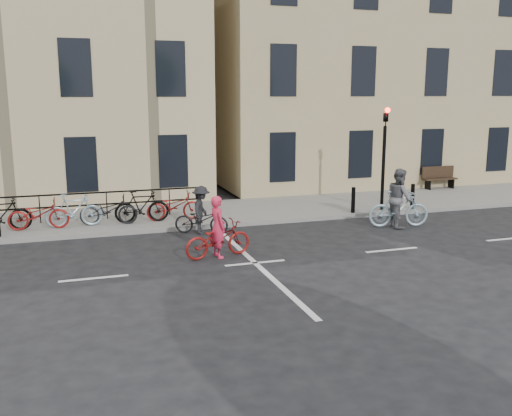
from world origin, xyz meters
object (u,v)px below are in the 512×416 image
object	(u,v)px
cyclist_grey	(399,204)
cyclist_pink	(218,236)
cyclist_dark	(201,215)
traffic_light	(384,146)
bench	(439,177)

from	to	relation	value
cyclist_grey	cyclist_pink	bearing A→B (deg)	115.75
cyclist_pink	cyclist_dark	size ratio (longest dim) A/B	1.10
cyclist_grey	traffic_light	bearing A→B (deg)	-2.76
cyclist_grey	cyclist_dark	xyz separation A→B (m)	(-6.30, 1.09, -0.19)
traffic_light	cyclist_pink	world-z (taller)	traffic_light
bench	cyclist_pink	size ratio (longest dim) A/B	0.82
cyclist_dark	cyclist_grey	bearing A→B (deg)	-74.49
traffic_light	cyclist_pink	distance (m)	8.02
traffic_light	cyclist_pink	xyz separation A→B (m)	(-6.96, -3.50, -1.88)
traffic_light	cyclist_pink	bearing A→B (deg)	-153.32
traffic_light	cyclist_grey	distance (m)	2.62
traffic_light	cyclist_dark	xyz separation A→B (m)	(-6.82, -0.86, -1.86)
cyclist_pink	cyclist_dark	xyz separation A→B (m)	(0.14, 2.64, 0.01)
cyclist_pink	bench	bearing A→B (deg)	-71.08
cyclist_pink	traffic_light	bearing A→B (deg)	-74.77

